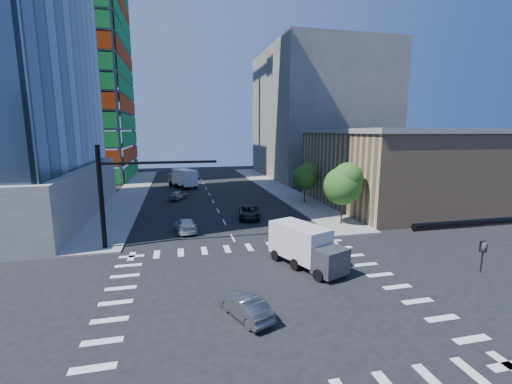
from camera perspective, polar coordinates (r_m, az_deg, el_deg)
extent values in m
plane|color=black|center=(22.77, 1.20, -16.71)|extent=(160.00, 160.00, 0.00)
cube|color=silver|center=(22.76, 1.20, -16.70)|extent=(20.00, 20.00, 0.01)
cube|color=#98958F|center=(63.04, 3.23, 0.79)|extent=(5.00, 60.00, 0.15)
cube|color=#98958F|center=(61.00, -19.93, -0.12)|extent=(5.00, 60.00, 0.15)
cube|color=green|center=(83.49, -20.91, 19.30)|extent=(0.12, 24.00, 49.00)
cube|color=red|center=(74.01, -32.59, 19.69)|extent=(24.00, 0.12, 49.00)
cube|color=tan|center=(51.65, 22.60, 3.48)|extent=(20.00, 22.00, 10.00)
cube|color=slate|center=(51.38, 23.00, 9.36)|extent=(20.50, 22.50, 0.60)
cube|color=#65605B|center=(81.35, 10.36, 12.59)|extent=(24.00, 30.00, 28.00)
imported|color=black|center=(12.79, 33.46, -9.02)|extent=(0.16, 0.20, 1.00)
cylinder|color=black|center=(32.33, -24.40, -0.81)|extent=(0.40, 0.40, 9.00)
cylinder|color=black|center=(31.33, -15.76, 4.75)|extent=(10.00, 0.24, 0.24)
imported|color=black|center=(31.41, -13.85, 2.83)|extent=(0.16, 0.20, 1.00)
cylinder|color=#382316|center=(39.03, 14.05, -3.50)|extent=(0.20, 0.20, 2.27)
sphere|color=#134814|center=(38.43, 14.24, 0.98)|extent=(4.16, 4.16, 4.16)
sphere|color=#4B7F2A|center=(38.22, 15.05, 2.37)|extent=(3.25, 3.25, 3.25)
cylinder|color=#382316|center=(49.89, 8.09, -0.56)|extent=(0.20, 0.20, 1.92)
sphere|color=#134814|center=(49.48, 8.17, 2.41)|extent=(3.52, 3.52, 3.52)
sphere|color=#4B7F2A|center=(49.25, 8.75, 3.33)|extent=(2.75, 2.75, 2.75)
imported|color=black|center=(40.79, -1.14, -3.43)|extent=(3.23, 5.48, 1.43)
imported|color=silver|center=(36.30, -11.63, -5.43)|extent=(2.27, 4.79, 1.35)
imported|color=gray|center=(53.21, -12.85, -0.50)|extent=(3.13, 4.43, 1.40)
imported|color=#525257|center=(20.09, -1.74, -18.55)|extent=(2.72, 4.09, 1.28)
cube|color=silver|center=(26.41, 8.72, -8.60)|extent=(4.01, 5.40, 2.54)
cube|color=#3F3E45|center=(26.62, 8.68, -9.89)|extent=(2.74, 2.47, 1.85)
cube|color=white|center=(64.32, -12.21, 2.53)|extent=(4.57, 5.93, 2.78)
cube|color=#3F3E45|center=(64.41, -12.19, 1.92)|extent=(3.04, 2.78, 2.03)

